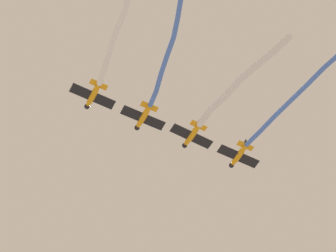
% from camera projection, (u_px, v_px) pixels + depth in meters
% --- Properties ---
extents(airplane_lead, '(4.81, 6.45, 1.62)m').
position_uv_depth(airplane_lead, '(238.00, 156.00, 97.59)').
color(airplane_lead, orange).
extents(smoke_trail_lead, '(18.48, 5.07, 1.44)m').
position_uv_depth(smoke_trail_lead, '(291.00, 101.00, 92.53)').
color(smoke_trail_lead, '#4C75DB').
extents(airplane_left_wing, '(4.85, 6.48, 1.62)m').
position_uv_depth(airplane_left_wing, '(192.00, 136.00, 95.95)').
color(airplane_left_wing, orange).
extents(smoke_trail_left_wing, '(17.93, 5.39, 1.46)m').
position_uv_depth(smoke_trail_left_wing, '(240.00, 82.00, 90.68)').
color(smoke_trail_left_wing, white).
extents(airplane_right_wing, '(4.79, 6.43, 1.62)m').
position_uv_depth(airplane_right_wing, '(143.00, 117.00, 93.82)').
color(airplane_right_wing, orange).
extents(smoke_trail_right_wing, '(25.54, 7.01, 2.83)m').
position_uv_depth(smoke_trail_right_wing, '(173.00, 19.00, 86.42)').
color(smoke_trail_right_wing, '#4C75DB').
extents(airplane_slot, '(4.81, 6.44, 1.62)m').
position_uv_depth(airplane_slot, '(93.00, 96.00, 92.19)').
color(airplane_slot, orange).
extents(smoke_trail_slot, '(23.68, 2.86, 4.10)m').
position_uv_depth(smoke_trail_slot, '(126.00, 4.00, 86.25)').
color(smoke_trail_slot, white).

